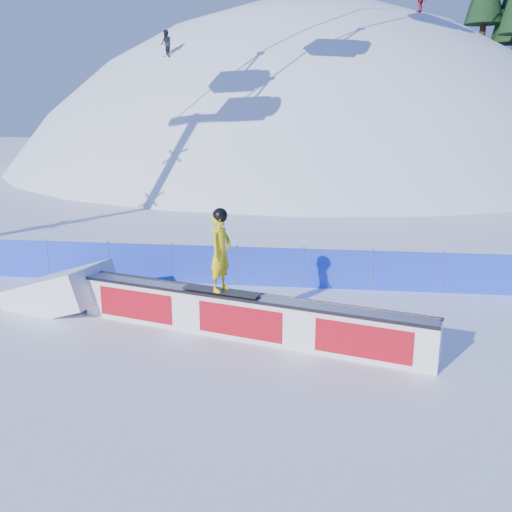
# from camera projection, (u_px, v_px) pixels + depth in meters

# --- Properties ---
(ground) EXTENTS (160.00, 160.00, 0.00)m
(ground) POSITION_uv_depth(u_px,v_px,m) (250.00, 347.00, 12.85)
(ground) COLOR white
(ground) RESTS_ON ground
(snow_hill) EXTENTS (64.00, 64.00, 64.00)m
(snow_hill) POSITION_uv_depth(u_px,v_px,m) (305.00, 342.00, 57.76)
(snow_hill) COLOR white
(snow_hill) RESTS_ON ground
(safety_fence) EXTENTS (22.05, 0.05, 1.30)m
(safety_fence) POSITION_uv_depth(u_px,v_px,m) (270.00, 267.00, 17.01)
(safety_fence) COLOR blue
(safety_fence) RESTS_ON ground
(rail_box) EXTENTS (8.58, 3.03, 1.05)m
(rail_box) POSITION_uv_depth(u_px,v_px,m) (245.00, 317.00, 13.27)
(rail_box) COLOR white
(rail_box) RESTS_ON ground
(snow_ramp) EXTENTS (3.17, 2.45, 1.74)m
(snow_ramp) POSITION_uv_depth(u_px,v_px,m) (62.00, 306.00, 15.48)
(snow_ramp) COLOR white
(snow_ramp) RESTS_ON ground
(snowboarder) EXTENTS (1.93, 0.86, 1.99)m
(snowboarder) POSITION_uv_depth(u_px,v_px,m) (221.00, 251.00, 13.11)
(snowboarder) COLOR black
(snowboarder) RESTS_ON rail_box
(distant_skiers) EXTENTS (24.24, 9.02, 6.92)m
(distant_skiers) POSITION_uv_depth(u_px,v_px,m) (342.00, 16.00, 39.23)
(distant_skiers) COLOR black
(distant_skiers) RESTS_ON ground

